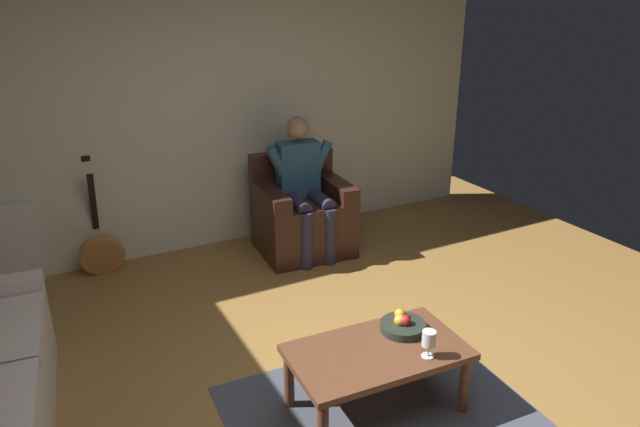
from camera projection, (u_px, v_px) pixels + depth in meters
ground_plane at (379, 421)px, 3.30m from camera, size 6.73×6.73×0.00m
wall_back at (207, 101)px, 5.14m from camera, size 5.67×0.06×2.69m
rug at (375, 407)px, 3.40m from camera, size 1.75×1.25×0.01m
armchair at (302, 216)px, 5.32m from camera, size 0.84×0.76×0.88m
person_seated at (304, 183)px, 5.16m from camera, size 0.64×0.63×1.24m
coffee_table at (377, 358)px, 3.28m from camera, size 1.02×0.62×0.40m
guitar at (101, 249)px, 4.92m from camera, size 0.36×0.33×1.01m
wine_glass_near at (429, 340)px, 3.15m from camera, size 0.08×0.08×0.16m
fruit_bowl at (403, 325)px, 3.42m from camera, size 0.27×0.27×0.11m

